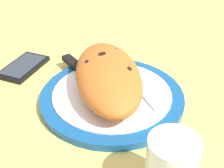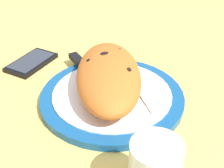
{
  "view_description": "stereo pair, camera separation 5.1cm",
  "coord_description": "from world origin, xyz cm",
  "views": [
    {
      "loc": [
        -47.3,
        7.76,
        35.92
      ],
      "look_at": [
        0.0,
        0.0,
        3.77
      ],
      "focal_mm": 48.43,
      "sensor_mm": 36.0,
      "label": 1
    },
    {
      "loc": [
        -47.85,
        2.72,
        35.92
      ],
      "look_at": [
        0.0,
        0.0,
        3.77
      ],
      "focal_mm": 48.43,
      "sensor_mm": 36.0,
      "label": 2
    }
  ],
  "objects": [
    {
      "name": "fork",
      "position": [
        1.71,
        -4.81,
        1.97
      ],
      "size": [
        14.98,
        5.25,
        0.4
      ],
      "color": "silver",
      "rests_on": "plate"
    },
    {
      "name": "ground_plane",
      "position": [
        0.0,
        0.0,
        -1.5
      ],
      "size": [
        150.0,
        150.0,
        3.0
      ],
      "primitive_type": "cube",
      "color": "#DBB756"
    },
    {
      "name": "calzone",
      "position": [
        1.07,
        0.61,
        5.06
      ],
      "size": [
        25.4,
        12.57,
        6.54
      ],
      "color": "#C16023",
      "rests_on": "plate"
    },
    {
      "name": "plate",
      "position": [
        0.0,
        0.0,
        0.84
      ],
      "size": [
        28.07,
        28.07,
        1.77
      ],
      "color": "navy",
      "rests_on": "ground_plane"
    },
    {
      "name": "knife",
      "position": [
        7.96,
        4.96,
        2.25
      ],
      "size": [
        21.1,
        11.74,
        1.2
      ],
      "color": "silver",
      "rests_on": "plate"
    },
    {
      "name": "smartphone",
      "position": [
        15.05,
        18.18,
        0.56
      ],
      "size": [
        13.59,
        11.91,
        1.16
      ],
      "color": "black",
      "rests_on": "ground_plane"
    }
  ]
}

